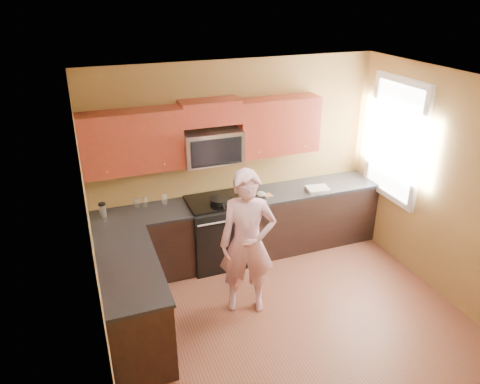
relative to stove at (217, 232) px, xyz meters
name	(u,v)px	position (x,y,z in m)	size (l,w,h in m)	color
floor	(297,332)	(0.40, -1.68, -0.47)	(4.00, 4.00, 0.00)	brown
ceiling	(314,91)	(0.40, -1.68, 2.23)	(4.00, 4.00, 0.00)	white
wall_back	(236,160)	(0.40, 0.32, 0.88)	(4.00, 4.00, 0.00)	brown
wall_front	(457,374)	(0.40, -3.67, 0.88)	(4.00, 4.00, 0.00)	brown
wall_left	(97,267)	(-1.60, -1.68, 0.88)	(4.00, 4.00, 0.00)	brown
wall_right	(461,196)	(2.40, -1.68, 0.88)	(4.00, 4.00, 0.00)	brown
cabinet_back_run	(243,228)	(0.40, 0.02, -0.03)	(4.00, 0.60, 0.88)	black
cabinet_left_run	(132,302)	(-1.30, -1.08, -0.03)	(0.60, 1.60, 0.88)	black
countertop_back	(244,199)	(0.40, 0.01, 0.43)	(4.00, 0.62, 0.04)	black
countertop_left	(129,266)	(-1.29, -1.08, 0.43)	(0.62, 1.60, 0.04)	black
stove	(217,232)	(0.00, 0.00, 0.00)	(0.76, 0.65, 0.95)	black
microwave	(212,162)	(0.00, 0.12, 0.97)	(0.76, 0.40, 0.42)	silver
upper_cab_left	(135,171)	(-0.99, 0.16, 0.97)	(1.22, 0.33, 0.75)	maroon
upper_cab_right	(277,152)	(0.94, 0.16, 0.97)	(1.12, 0.33, 0.75)	maroon
upper_cab_over_mw	(210,112)	(0.00, 0.16, 1.62)	(0.76, 0.33, 0.30)	maroon
window	(396,140)	(2.38, -0.48, 1.17)	(0.06, 1.06, 1.66)	white
woman	(248,243)	(0.04, -1.05, 0.40)	(0.64, 0.42, 1.75)	pink
frying_pan	(220,202)	(0.03, -0.08, 0.47)	(0.27, 0.46, 0.06)	black
butter_tub	(246,201)	(0.39, -0.10, 0.45)	(0.13, 0.13, 0.09)	#F8B341
toast_slice	(268,195)	(0.73, -0.06, 0.45)	(0.11, 0.11, 0.01)	#B27F47
napkin_a	(241,204)	(0.27, -0.22, 0.48)	(0.11, 0.12, 0.06)	silver
napkin_b	(261,194)	(0.63, -0.04, 0.48)	(0.12, 0.13, 0.07)	silver
dish_towel	(318,189)	(1.44, -0.15, 0.47)	(0.30, 0.24, 0.05)	white
travel_mug	(104,217)	(-1.43, 0.09, 0.45)	(0.09, 0.09, 0.19)	silver
glass_a	(145,202)	(-0.89, 0.21, 0.51)	(0.07, 0.07, 0.12)	silver
glass_b	(137,203)	(-1.00, 0.23, 0.51)	(0.07, 0.07, 0.12)	silver
glass_c	(164,200)	(-0.64, 0.20, 0.51)	(0.07, 0.07, 0.12)	silver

